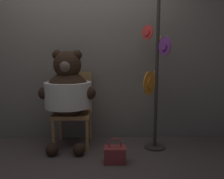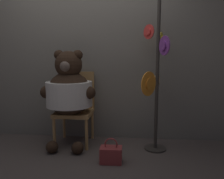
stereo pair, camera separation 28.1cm
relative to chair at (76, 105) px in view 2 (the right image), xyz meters
The scene contains 6 objects.
ground_plane 0.71m from the chair, 77.52° to the right, with size 14.00×14.00×0.00m, color #4C423D.
wall_back 0.73m from the chair, 66.64° to the left, with size 8.00×0.10×2.41m.
chair is the anchor object (origin of this frame).
teddy_bear 0.29m from the chair, 102.65° to the right, with size 0.73×0.64×1.29m.
hat_display_rack 1.17m from the chair, ahead, with size 0.35×0.54×1.90m.
handbag_on_ground 0.93m from the chair, 47.66° to the right, with size 0.25×0.15×0.29m.
Camera 2 is at (0.67, -2.48, 1.17)m, focal length 35.00 mm.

